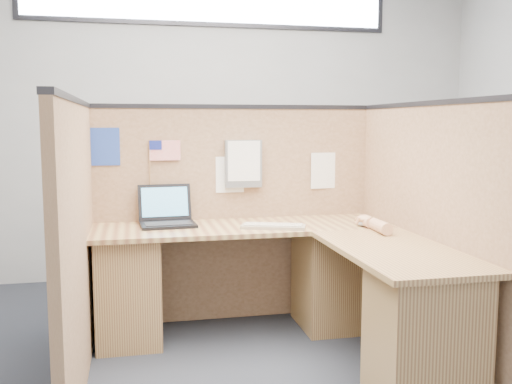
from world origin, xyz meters
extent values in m
plane|color=#20252E|center=(0.00, 0.00, 0.00)|extent=(5.00, 5.00, 0.00)
plane|color=#A2A5A8|center=(0.00, 2.25, 1.40)|extent=(5.00, 0.00, 5.00)
cube|color=#232328|center=(0.00, 2.24, 2.45)|extent=(3.30, 0.02, 0.38)
cube|color=white|center=(0.00, 2.22, 2.45)|extent=(3.20, 0.01, 0.30)
cube|color=brown|center=(0.00, 1.00, 0.75)|extent=(2.05, 0.05, 1.50)
cube|color=#232328|center=(0.00, 1.00, 1.51)|extent=(2.05, 0.06, 0.03)
cube|color=brown|center=(-1.00, 0.10, 0.75)|extent=(0.05, 1.80, 1.50)
cube|color=#232328|center=(-1.00, 0.10, 1.51)|extent=(0.06, 1.80, 0.03)
cube|color=brown|center=(1.00, 0.10, 0.75)|extent=(0.05, 1.80, 1.50)
cube|color=#232328|center=(1.00, 0.10, 1.51)|extent=(0.06, 1.80, 0.03)
cube|color=brown|center=(0.00, 0.68, 0.71)|extent=(1.95, 0.60, 0.03)
cube|color=brown|center=(0.68, -0.20, 0.71)|extent=(0.60, 1.15, 0.03)
cube|color=brown|center=(-0.75, 0.68, 0.35)|extent=(0.40, 0.50, 0.70)
cube|color=brown|center=(0.60, 0.68, 0.35)|extent=(0.40, 0.50, 0.70)
cube|color=brown|center=(0.68, -0.52, 0.35)|extent=(0.50, 0.40, 0.70)
cube|color=black|center=(-0.49, 0.75, 0.74)|extent=(0.37, 0.29, 0.02)
cube|color=black|center=(-0.49, 0.92, 0.87)|extent=(0.36, 0.10, 0.24)
cube|color=teal|center=(-0.49, 0.91, 0.87)|extent=(0.31, 0.07, 0.19)
cube|color=gray|center=(0.17, 0.53, 0.74)|extent=(0.43, 0.27, 0.02)
cube|color=silver|center=(0.17, 0.53, 0.75)|extent=(0.39, 0.23, 0.01)
ellipsoid|color=#BCBBC0|center=(0.77, 0.48, 0.75)|extent=(0.12, 0.09, 0.05)
ellipsoid|color=tan|center=(0.77, 0.47, 0.78)|extent=(0.09, 0.12, 0.05)
cylinder|color=tan|center=(0.77, 0.42, 0.76)|extent=(0.07, 0.05, 0.07)
cylinder|color=tan|center=(0.78, 0.27, 0.77)|extent=(0.10, 0.28, 0.08)
cube|color=#213C98|center=(-0.88, 0.97, 1.24)|extent=(0.19, 0.01, 0.25)
cylinder|color=olive|center=(-0.59, 0.96, 1.10)|extent=(0.01, 0.01, 0.37)
cube|color=red|center=(-0.49, 0.96, 1.22)|extent=(0.21, 0.00, 0.14)
cube|color=navy|center=(-0.55, 0.95, 1.25)|extent=(0.08, 0.00, 0.06)
cube|color=slate|center=(0.05, 0.94, 1.12)|extent=(0.26, 0.05, 0.33)
cube|color=white|center=(0.05, 0.92, 1.14)|extent=(0.23, 0.01, 0.28)
cube|color=white|center=(-0.04, 0.97, 1.04)|extent=(0.20, 0.01, 0.25)
cube|color=white|center=(0.66, 0.97, 1.06)|extent=(0.20, 0.02, 0.26)
camera|label=1|loc=(-0.70, -2.97, 1.40)|focal=40.00mm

